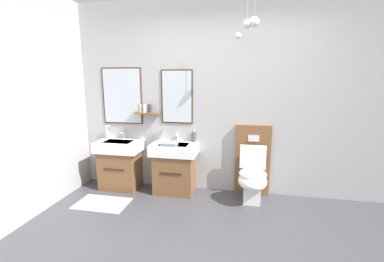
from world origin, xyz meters
TOP-DOWN VIEW (x-y plane):
  - wall_back at (-0.02, 1.69)m, footprint 4.48×0.65m
  - bath_mat at (-1.50, 0.87)m, footprint 0.68×0.44m
  - vanity_sink_left at (-1.50, 1.44)m, footprint 0.65×0.45m
  - tap_on_left_sink at (-1.50, 1.60)m, footprint 0.03×0.13m
  - vanity_sink_right at (-0.66, 1.44)m, footprint 0.65×0.45m
  - tap_on_right_sink at (-0.66, 1.60)m, footprint 0.03×0.13m
  - toilet at (0.44, 1.43)m, footprint 0.48×0.63m
  - toothbrush_cup at (-1.74, 1.59)m, footprint 0.07×0.07m
  - soap_dispenser at (-0.40, 1.60)m, footprint 0.06×0.06m
  - folded_hand_towel at (-0.70, 1.32)m, footprint 0.22×0.16m

SIDE VIEW (x-z plane):
  - bath_mat at x=-1.50m, z-range 0.00..0.01m
  - toilet at x=0.44m, z-range -0.12..0.88m
  - vanity_sink_left at x=-1.50m, z-range 0.02..0.74m
  - vanity_sink_right at x=-0.66m, z-range 0.02..0.74m
  - folded_hand_towel at x=-0.70m, z-range 0.72..0.76m
  - toothbrush_cup at x=-1.74m, z-range 0.67..0.88m
  - tap_on_left_sink at x=-1.50m, z-range 0.73..0.85m
  - tap_on_right_sink at x=-0.66m, z-range 0.73..0.85m
  - soap_dispenser at x=-0.40m, z-range 0.71..0.89m
  - wall_back at x=-0.02m, z-range 0.00..2.69m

